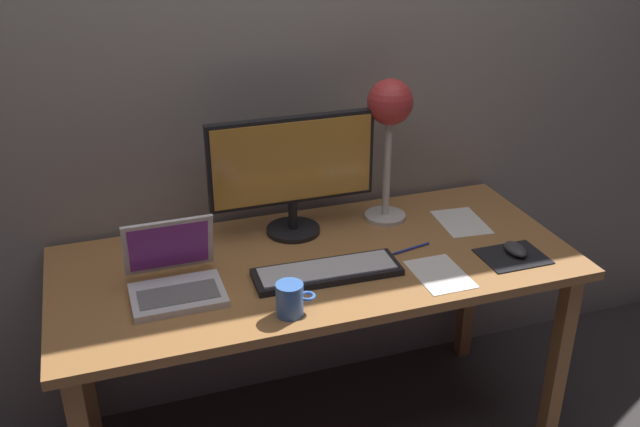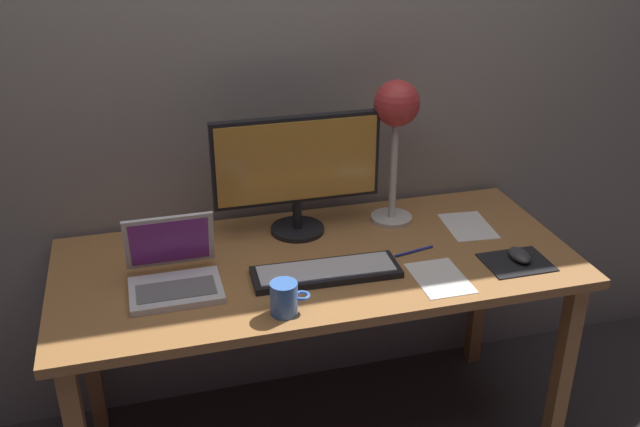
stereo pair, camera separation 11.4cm
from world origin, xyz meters
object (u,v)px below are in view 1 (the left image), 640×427
object	(u,v)px
desk_lamp	(390,115)
pen	(411,248)
mouse	(515,249)
monitor	(292,167)
keyboard_main	(327,271)
laptop	(173,271)
coffee_mug	(290,299)

from	to	relation	value
desk_lamp	pen	distance (m)	0.44
mouse	pen	world-z (taller)	mouse
monitor	keyboard_main	xyz separation A→B (m)	(0.01, -0.30, -0.22)
laptop	coffee_mug	size ratio (longest dim) A/B	2.36
mouse	pen	xyz separation A→B (m)	(-0.29, 0.13, -0.02)
keyboard_main	laptop	distance (m)	0.45
keyboard_main	desk_lamp	world-z (taller)	desk_lamp
mouse	coffee_mug	xyz separation A→B (m)	(-0.76, -0.09, 0.03)
laptop	pen	bearing A→B (deg)	-0.52
monitor	laptop	size ratio (longest dim) A/B	2.09
keyboard_main	pen	world-z (taller)	keyboard_main
mouse	desk_lamp	bearing A→B (deg)	127.19
keyboard_main	laptop	size ratio (longest dim) A/B	1.71
desk_lamp	mouse	world-z (taller)	desk_lamp
monitor	coffee_mug	size ratio (longest dim) A/B	4.93
mouse	pen	size ratio (longest dim) A/B	0.69
laptop	mouse	bearing A→B (deg)	-7.76
coffee_mug	monitor	bearing A→B (deg)	72.35
monitor	desk_lamp	world-z (taller)	desk_lamp
coffee_mug	pen	distance (m)	0.52
laptop	mouse	xyz separation A→B (m)	(1.04, -0.14, -0.04)
laptop	coffee_mug	distance (m)	0.36
mouse	coffee_mug	distance (m)	0.77
desk_lamp	monitor	bearing A→B (deg)	179.84
monitor	mouse	distance (m)	0.75
keyboard_main	pen	distance (m)	0.31
monitor	desk_lamp	distance (m)	0.36
desk_lamp	laptop	bearing A→B (deg)	-163.15
desk_lamp	coffee_mug	xyz separation A→B (m)	(-0.48, -0.46, -0.33)
laptop	desk_lamp	distance (m)	0.85
monitor	coffee_mug	world-z (taller)	monitor
keyboard_main	laptop	xyz separation A→B (m)	(-0.44, 0.07, 0.04)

